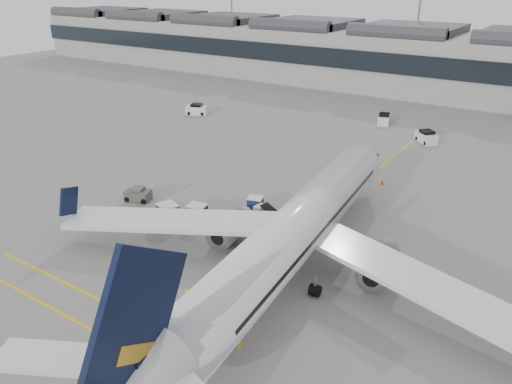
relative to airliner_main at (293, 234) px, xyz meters
The scene contains 18 objects.
ground 12.97m from the airliner_main, behind, with size 220.00×220.00×0.00m, color gray.
terminal 72.32m from the airliner_main, 99.96° to the left, with size 200.00×20.45×12.40m.
light_masts 87.13m from the airliner_main, 99.43° to the left, with size 113.00×0.60×25.45m.
apron_markings 10.16m from the airliner_main, 105.09° to the left, with size 0.25×60.00×0.01m, color gold.
airliner_main is the anchor object (origin of this frame).
belt_loader 9.36m from the airliner_main, 134.41° to the left, with size 4.32×1.80×1.73m.
baggage_cart_a 7.51m from the airliner_main, behind, with size 1.79×1.48×1.86m.
baggage_cart_b 11.35m from the airliner_main, 138.42° to the left, with size 1.85×1.68×1.61m.
baggage_cart_c 13.86m from the airliner_main, behind, with size 2.35×2.15×2.03m.
baggage_cart_d 11.99m from the airliner_main, 168.24° to the left, with size 2.00×1.73×1.88m.
ramp_agent_a 8.67m from the airliner_main, 123.57° to the left, with size 0.57×0.37×1.56m, color orange.
ramp_agent_b 7.90m from the airliner_main, 154.53° to the left, with size 0.97×0.76×2.00m, color #E8410C.
pushback_tug 20.39m from the airliner_main, behind, with size 2.92×2.31×1.43m.
safety_cone_nose 21.28m from the airliner_main, 91.13° to the left, with size 0.39×0.39×0.54m, color #F24C0A.
safety_cone_engine 8.91m from the airliner_main, 90.05° to the left, with size 0.35×0.35×0.49m, color #F24C0A.
service_van_left 49.58m from the airliner_main, 138.22° to the left, with size 3.82×2.89×1.76m.
service_van_mid 45.45m from the airliner_main, 101.34° to the left, with size 2.44×3.59×1.68m.
service_van_right 38.89m from the airliner_main, 91.12° to the left, with size 3.59×3.51×1.72m.
Camera 1 is at (28.52, -28.53, 21.54)m, focal length 35.00 mm.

